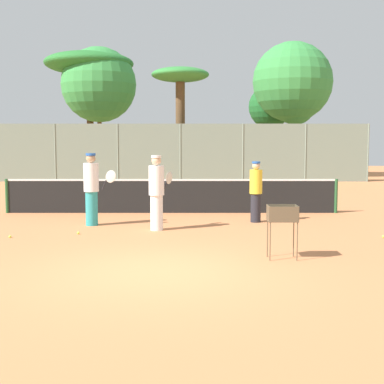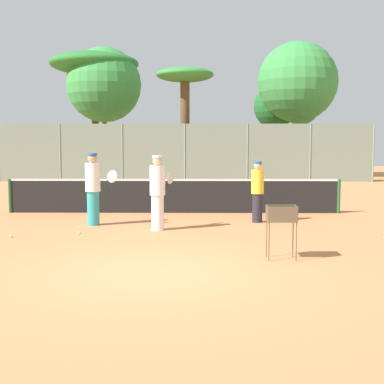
{
  "view_description": "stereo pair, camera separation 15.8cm",
  "coord_description": "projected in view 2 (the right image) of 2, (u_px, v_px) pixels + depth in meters",
  "views": [
    {
      "loc": [
        0.65,
        -9.02,
        2.24
      ],
      "look_at": [
        0.63,
        4.08,
        1.0
      ],
      "focal_mm": 50.0,
      "sensor_mm": 36.0,
      "label": 1
    },
    {
      "loc": [
        0.8,
        -9.02,
        2.24
      ],
      "look_at": [
        0.63,
        4.08,
        1.0
      ],
      "focal_mm": 50.0,
      "sensor_mm": 36.0,
      "label": 2
    }
  ],
  "objects": [
    {
      "name": "tennis_ball_3",
      "position": [
        11.0,
        236.0,
        12.51
      ],
      "size": [
        0.07,
        0.07,
        0.07
      ],
      "primitive_type": "sphere",
      "color": "#D1E54C",
      "rests_on": "ground_plane"
    },
    {
      "name": "back_fence",
      "position": [
        185.0,
        153.0,
        29.71
      ],
      "size": [
        20.99,
        0.08,
        3.22
      ],
      "color": "gray",
      "rests_on": "ground_plane"
    },
    {
      "name": "tree_3",
      "position": [
        94.0,
        65.0,
        34.13
      ],
      "size": [
        5.66,
        5.66,
        7.9
      ],
      "color": "brown",
      "rests_on": "ground_plane"
    },
    {
      "name": "player_red_cap",
      "position": [
        158.0,
        192.0,
        13.48
      ],
      "size": [
        0.61,
        0.85,
        1.89
      ],
      "rotation": [
        0.0,
        0.0,
        1.01
      ],
      "color": "white",
      "rests_on": "ground_plane"
    },
    {
      "name": "ball_cart",
      "position": [
        282.0,
        218.0,
        10.16
      ],
      "size": [
        0.56,
        0.41,
        1.03
      ],
      "color": "brown",
      "rests_on": "ground_plane"
    },
    {
      "name": "ground_plane",
      "position": [
        153.0,
        272.0,
        9.2
      ],
      "size": [
        80.0,
        80.0,
        0.0
      ],
      "primitive_type": "plane",
      "color": "#D37F4C"
    },
    {
      "name": "tree_5",
      "position": [
        300.0,
        106.0,
        33.1
      ],
      "size": [
        2.48,
        2.48,
        5.74
      ],
      "color": "brown",
      "rests_on": "ground_plane"
    },
    {
      "name": "tree_0",
      "position": [
        185.0,
        83.0,
        31.46
      ],
      "size": [
        3.4,
        3.4,
        6.58
      ],
      "color": "brown",
      "rests_on": "ground_plane"
    },
    {
      "name": "tree_1",
      "position": [
        297.0,
        82.0,
        33.06
      ],
      "size": [
        4.94,
        4.94,
        8.39
      ],
      "color": "brown",
      "rests_on": "ground_plane"
    },
    {
      "name": "player_yellow_shirt",
      "position": [
        93.0,
        188.0,
        14.26
      ],
      "size": [
        0.94,
        0.43,
        1.93
      ],
      "rotation": [
        0.0,
        0.0,
        6.0
      ],
      "color": "teal",
      "rests_on": "ground_plane"
    },
    {
      "name": "tree_4",
      "position": [
        104.0,
        85.0,
        33.71
      ],
      "size": [
        4.72,
        4.72,
        8.15
      ],
      "color": "brown",
      "rests_on": "ground_plane"
    },
    {
      "name": "tree_2",
      "position": [
        275.0,
        107.0,
        34.89
      ],
      "size": [
        2.81,
        2.81,
        5.9
      ],
      "color": "brown",
      "rests_on": "ground_plane"
    },
    {
      "name": "tennis_net",
      "position": [
        174.0,
        195.0,
        16.76
      ],
      "size": [
        10.44,
        0.1,
        1.07
      ],
      "color": "#26592D",
      "rests_on": "ground_plane"
    },
    {
      "name": "player_white_outfit",
      "position": [
        257.0,
        191.0,
        14.8
      ],
      "size": [
        0.35,
        0.9,
        1.69
      ],
      "rotation": [
        0.0,
        0.0,
        1.71
      ],
      "color": "#26262D",
      "rests_on": "ground_plane"
    },
    {
      "name": "tennis_ball_2",
      "position": [
        79.0,
        233.0,
        12.98
      ],
      "size": [
        0.07,
        0.07,
        0.07
      ],
      "primitive_type": "sphere",
      "color": "#D1E54C",
      "rests_on": "ground_plane"
    }
  ]
}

